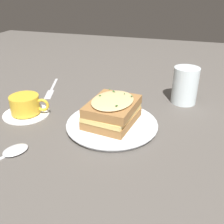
# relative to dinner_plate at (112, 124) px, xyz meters

# --- Properties ---
(ground_plane) EXTENTS (2.40, 2.40, 0.00)m
(ground_plane) POSITION_rel_dinner_plate_xyz_m (0.02, -0.02, -0.01)
(ground_plane) COLOR #514C47
(dinner_plate) EXTENTS (0.24, 0.24, 0.02)m
(dinner_plate) POSITION_rel_dinner_plate_xyz_m (0.00, 0.00, 0.00)
(dinner_plate) COLOR white
(dinner_plate) RESTS_ON ground_plane
(sandwich) EXTENTS (0.13, 0.16, 0.07)m
(sandwich) POSITION_rel_dinner_plate_xyz_m (0.00, 0.00, 0.04)
(sandwich) COLOR olive
(sandwich) RESTS_ON dinner_plate
(teacup_with_saucer) EXTENTS (0.14, 0.13, 0.06)m
(teacup_with_saucer) POSITION_rel_dinner_plate_xyz_m (-0.26, 0.00, 0.02)
(teacup_with_saucer) COLOR white
(teacup_with_saucer) RESTS_ON ground_plane
(water_glass) EXTENTS (0.08, 0.08, 0.12)m
(water_glass) POSITION_rel_dinner_plate_xyz_m (0.17, 0.22, 0.05)
(water_glass) COLOR silver
(water_glass) RESTS_ON ground_plane
(fork) EXTENTS (0.08, 0.19, 0.00)m
(fork) POSITION_rel_dinner_plate_xyz_m (-0.28, 0.18, -0.01)
(fork) COLOR silver
(fork) RESTS_ON ground_plane
(spoon) EXTENTS (0.10, 0.17, 0.01)m
(spoon) POSITION_rel_dinner_plate_xyz_m (-0.18, -0.18, -0.01)
(spoon) COLOR silver
(spoon) RESTS_ON ground_plane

